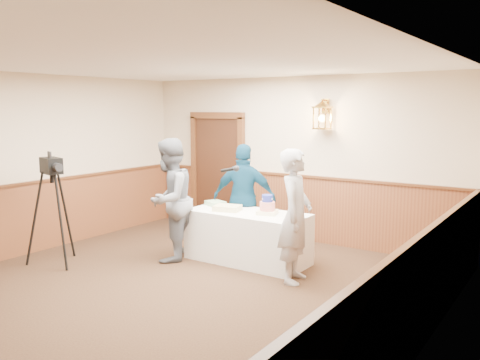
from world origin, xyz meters
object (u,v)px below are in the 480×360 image
object	(u,v)px
assistant_p	(244,198)
tiered_cake	(267,207)
tv_camera_rig	(54,217)
display_table	(248,237)
interviewer	(170,200)
baker	(295,216)
sheet_cake_yellow	(227,208)
sheet_cake_green	(215,203)

from	to	relation	value
assistant_p	tiered_cake	bearing A→B (deg)	129.75
tv_camera_rig	assistant_p	bearing A→B (deg)	63.71
display_table	assistant_p	size ratio (longest dim) A/B	1.05
display_table	tiered_cake	world-z (taller)	tiered_cake
tiered_cake	interviewer	xyz separation A→B (m)	(-1.33, -0.61, 0.05)
display_table	baker	xyz separation A→B (m)	(0.99, -0.38, 0.50)
display_table	sheet_cake_yellow	size ratio (longest dim) A/B	4.72
tv_camera_rig	tiered_cake	bearing A→B (deg)	49.69
display_table	interviewer	xyz separation A→B (m)	(-1.01, -0.58, 0.54)
tiered_cake	sheet_cake_yellow	xyz separation A→B (m)	(-0.63, -0.12, -0.07)
interviewer	assistant_p	world-z (taller)	interviewer
display_table	tiered_cake	xyz separation A→B (m)	(0.32, 0.03, 0.49)
tiered_cake	sheet_cake_yellow	distance (m)	0.64
sheet_cake_yellow	sheet_cake_green	xyz separation A→B (m)	(-0.39, 0.22, -0.01)
sheet_cake_green	tv_camera_rig	xyz separation A→B (m)	(-1.56, -1.82, -0.08)
sheet_cake_yellow	assistant_p	world-z (taller)	assistant_p
tiered_cake	interviewer	size ratio (longest dim) A/B	0.19
tiered_cake	sheet_cake_yellow	size ratio (longest dim) A/B	0.89
assistant_p	baker	bearing A→B (deg)	129.52
display_table	sheet_cake_green	distance (m)	0.82
baker	assistant_p	size ratio (longest dim) A/B	1.02
display_table	tiered_cake	size ratio (longest dim) A/B	5.28
baker	tv_camera_rig	xyz separation A→B (m)	(-3.25, -1.30, -0.17)
display_table	interviewer	bearing A→B (deg)	-150.11
interviewer	tiered_cake	bearing A→B (deg)	101.22
tiered_cake	interviewer	distance (m)	1.46
sheet_cake_green	interviewer	bearing A→B (deg)	-113.36
baker	assistant_p	xyz separation A→B (m)	(-1.33, 0.80, -0.02)
tv_camera_rig	baker	bearing A→B (deg)	37.97
display_table	interviewer	distance (m)	1.28
display_table	sheet_cake_green	xyz separation A→B (m)	(-0.70, 0.14, 0.41)
sheet_cake_yellow	tv_camera_rig	distance (m)	2.52
tiered_cake	tv_camera_rig	bearing A→B (deg)	-146.43
display_table	tiered_cake	bearing A→B (deg)	5.61
display_table	assistant_p	bearing A→B (deg)	128.56
display_table	sheet_cake_yellow	xyz separation A→B (m)	(-0.31, -0.08, 0.41)
tiered_cake	sheet_cake_green	xyz separation A→B (m)	(-1.02, 0.11, -0.08)
sheet_cake_yellow	assistant_p	bearing A→B (deg)	93.46
sheet_cake_green	assistant_p	size ratio (longest dim) A/B	0.17
tiered_cake	baker	size ratio (longest dim) A/B	0.19
sheet_cake_yellow	assistant_p	xyz separation A→B (m)	(-0.03, 0.51, 0.07)
sheet_cake_green	tv_camera_rig	distance (m)	2.40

